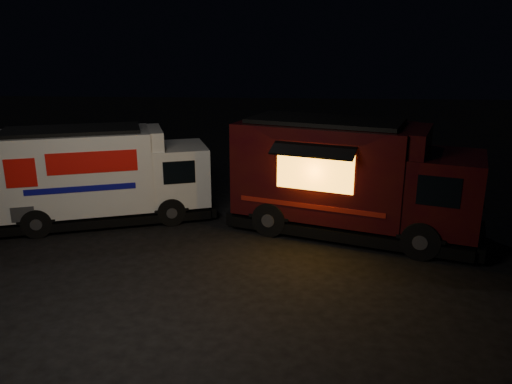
{
  "coord_description": "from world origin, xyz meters",
  "views": [
    {
      "loc": [
        1.16,
        -11.63,
        5.41
      ],
      "look_at": [
        0.2,
        2.0,
        1.32
      ],
      "focal_mm": 35.0,
      "sensor_mm": 36.0,
      "label": 1
    }
  ],
  "objects": [
    {
      "name": "red_truck",
      "position": [
        3.04,
        2.42,
        1.67
      ],
      "size": [
        7.65,
        4.84,
        3.34
      ],
      "primitive_type": null,
      "rotation": [
        0.0,
        0.0,
        -0.33
      ],
      "color": "#340D09",
      "rests_on": "ground"
    },
    {
      "name": "white_truck",
      "position": [
        -4.55,
        3.0,
        1.49
      ],
      "size": [
        6.94,
        4.27,
        2.98
      ],
      "primitive_type": null,
      "rotation": [
        0.0,
        0.0,
        0.33
      ],
      "color": "silver",
      "rests_on": "ground"
    },
    {
      "name": "ground",
      "position": [
        0.0,
        0.0,
        0.0
      ],
      "size": [
        80.0,
        80.0,
        0.0
      ],
      "primitive_type": "plane",
      "color": "black",
      "rests_on": "ground"
    }
  ]
}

